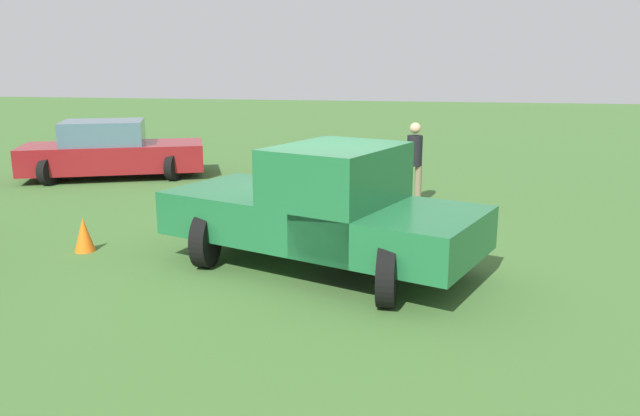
% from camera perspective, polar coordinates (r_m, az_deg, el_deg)
% --- Properties ---
extents(ground_plane, '(80.00, 80.00, 0.00)m').
position_cam_1_polar(ground_plane, '(9.51, 0.74, -4.79)').
color(ground_plane, '#3D662D').
extents(pickup_truck, '(3.41, 4.97, 1.82)m').
position_cam_1_polar(pickup_truck, '(8.86, 0.65, 0.18)').
color(pickup_truck, black).
rests_on(pickup_truck, ground_plane).
extents(sedan_near, '(3.44, 4.86, 1.48)m').
position_cam_1_polar(sedan_near, '(17.10, -18.55, 4.95)').
color(sedan_near, black).
rests_on(sedan_near, ground_plane).
extents(person_bystander, '(0.38, 0.38, 1.73)m').
position_cam_1_polar(person_bystander, '(13.15, 8.64, 4.49)').
color(person_bystander, '#7A6B51').
rests_on(person_bystander, ground_plane).
extents(traffic_cone, '(0.32, 0.32, 0.55)m').
position_cam_1_polar(traffic_cone, '(10.56, -20.82, -2.29)').
color(traffic_cone, orange).
rests_on(traffic_cone, ground_plane).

